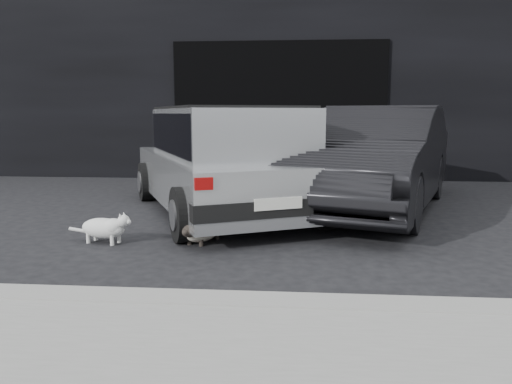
# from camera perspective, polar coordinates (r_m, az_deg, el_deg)

# --- Properties ---
(ground) EXTENTS (80.00, 80.00, 0.00)m
(ground) POSITION_cam_1_polar(r_m,az_deg,el_deg) (5.88, -8.71, -3.56)
(ground) COLOR black
(ground) RESTS_ON ground
(building_facade) EXTENTS (34.00, 4.00, 5.00)m
(building_facade) POSITION_cam_1_polar(r_m,az_deg,el_deg) (11.65, 3.09, 15.05)
(building_facade) COLOR black
(building_facade) RESTS_ON ground
(garage_opening) EXTENTS (4.00, 0.10, 2.60)m
(garage_opening) POSITION_cam_1_polar(r_m,az_deg,el_deg) (9.58, 2.67, 9.18)
(garage_opening) COLOR black
(garage_opening) RESTS_ON ground
(curb) EXTENTS (18.00, 0.25, 0.12)m
(curb) POSITION_cam_1_polar(r_m,az_deg,el_deg) (3.23, -1.96, -12.95)
(curb) COLOR gray
(curb) RESTS_ON ground
(silver_hatchback) EXTENTS (3.02, 4.00, 1.35)m
(silver_hatchback) POSITION_cam_1_polar(r_m,az_deg,el_deg) (6.27, -3.54, 4.11)
(silver_hatchback) COLOR #ACAFB1
(silver_hatchback) RESTS_ON ground
(second_car) EXTENTS (2.78, 4.40, 1.37)m
(second_car) POSITION_cam_1_polar(r_m,az_deg,el_deg) (6.72, 13.53, 3.76)
(second_car) COLOR black
(second_car) RESTS_ON ground
(cat_siamese) EXTENTS (0.43, 0.76, 0.27)m
(cat_siamese) POSITION_cam_1_polar(r_m,az_deg,el_deg) (4.96, -6.33, -4.41)
(cat_siamese) COLOR beige
(cat_siamese) RESTS_ON ground
(cat_white) EXTENTS (0.68, 0.34, 0.32)m
(cat_white) POSITION_cam_1_polar(r_m,az_deg,el_deg) (5.13, -16.79, -3.91)
(cat_white) COLOR silver
(cat_white) RESTS_ON ground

